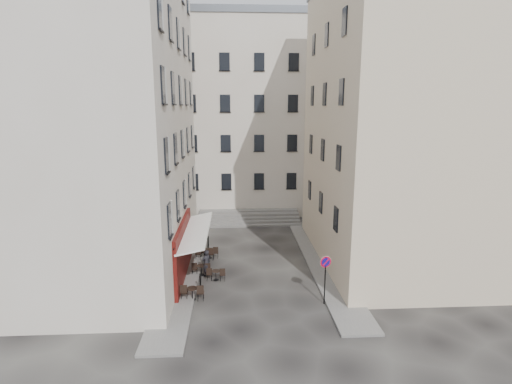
{
  "coord_description": "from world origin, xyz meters",
  "views": [
    {
      "loc": [
        -1.27,
        -22.0,
        10.29
      ],
      "look_at": [
        0.17,
        4.0,
        4.65
      ],
      "focal_mm": 28.0,
      "sensor_mm": 36.0,
      "label": 1
    }
  ],
  "objects": [
    {
      "name": "sidewalk_right",
      "position": [
        4.5,
        3.0,
        0.06
      ],
      "size": [
        2.0,
        18.0,
        0.12
      ],
      "primitive_type": "cube",
      "color": "slate",
      "rests_on": "ground"
    },
    {
      "name": "pedestrian",
      "position": [
        -3.05,
        1.18,
        0.83
      ],
      "size": [
        0.72,
        0.69,
        1.66
      ],
      "primitive_type": "imported",
      "rotation": [
        0.0,
        0.0,
        3.82
      ],
      "color": "black",
      "rests_on": "ground"
    },
    {
      "name": "bistro_table_a",
      "position": [
        -3.6,
        -1.98,
        0.45
      ],
      "size": [
        1.26,
        0.59,
        0.89
      ],
      "color": "black",
      "rests_on": "ground"
    },
    {
      "name": "bistro_table_c",
      "position": [
        -3.38,
        1.25,
        0.42
      ],
      "size": [
        1.16,
        0.54,
        0.82
      ],
      "color": "black",
      "rests_on": "ground"
    },
    {
      "name": "bistro_table_d",
      "position": [
        -3.35,
        3.75,
        0.44
      ],
      "size": [
        1.23,
        0.58,
        0.87
      ],
      "color": "black",
      "rests_on": "ground"
    },
    {
      "name": "bollard_near",
      "position": [
        -3.25,
        -1.0,
        0.53
      ],
      "size": [
        0.12,
        0.12,
        0.98
      ],
      "color": "black",
      "rests_on": "ground"
    },
    {
      "name": "building_right",
      "position": [
        10.5,
        3.5,
        9.31
      ],
      "size": [
        12.2,
        14.2,
        18.6
      ],
      "color": "beige",
      "rests_on": "ground"
    },
    {
      "name": "building_back",
      "position": [
        -1.0,
        19.0,
        9.31
      ],
      "size": [
        18.2,
        10.2,
        18.6
      ],
      "color": "beige",
      "rests_on": "ground"
    },
    {
      "name": "no_parking_sign",
      "position": [
        3.42,
        -2.81,
        1.9
      ],
      "size": [
        0.6,
        0.18,
        2.68
      ],
      "rotation": [
        0.0,
        0.0,
        0.22
      ],
      "color": "black",
      "rests_on": "ground"
    },
    {
      "name": "bollard_mid",
      "position": [
        -3.25,
        2.5,
        0.53
      ],
      "size": [
        0.12,
        0.12,
        0.98
      ],
      "color": "black",
      "rests_on": "ground"
    },
    {
      "name": "stone_steps",
      "position": [
        0.0,
        12.57,
        0.4
      ],
      "size": [
        9.0,
        3.15,
        0.8
      ],
      "color": "slate",
      "rests_on": "ground"
    },
    {
      "name": "cafe_storefront",
      "position": [
        -4.32,
        1.0,
        1.88
      ],
      "size": [
        1.74,
        7.3,
        3.5
      ],
      "color": "#45090B",
      "rests_on": "ground"
    },
    {
      "name": "bistro_table_e",
      "position": [
        -3.02,
        4.05,
        0.43
      ],
      "size": [
        1.19,
        0.56,
        0.84
      ],
      "color": "black",
      "rests_on": "ground"
    },
    {
      "name": "ground",
      "position": [
        0.0,
        0.0,
        0.0
      ],
      "size": [
        90.0,
        90.0,
        0.0
      ],
      "primitive_type": "plane",
      "color": "black",
      "rests_on": "ground"
    },
    {
      "name": "bistro_table_b",
      "position": [
        -2.44,
        0.43,
        0.41
      ],
      "size": [
        1.13,
        0.53,
        0.79
      ],
      "color": "black",
      "rests_on": "ground"
    },
    {
      "name": "building_left",
      "position": [
        -10.5,
        3.0,
        10.31
      ],
      "size": [
        12.2,
        16.2,
        20.6
      ],
      "color": "beige",
      "rests_on": "ground"
    },
    {
      "name": "sidewalk_left",
      "position": [
        -4.5,
        4.0,
        0.06
      ],
      "size": [
        2.0,
        22.0,
        0.12
      ],
      "primitive_type": "cube",
      "color": "slate",
      "rests_on": "ground"
    },
    {
      "name": "bollard_far",
      "position": [
        -3.25,
        6.0,
        0.53
      ],
      "size": [
        0.12,
        0.12,
        0.98
      ],
      "color": "black",
      "rests_on": "ground"
    }
  ]
}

